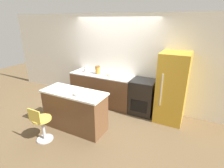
{
  "coord_description": "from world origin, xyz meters",
  "views": [
    {
      "loc": [
        2.2,
        -3.88,
        2.44
      ],
      "look_at": [
        0.41,
        -0.38,
        0.97
      ],
      "focal_mm": 28.0,
      "sensor_mm": 36.0,
      "label": 1
    }
  ],
  "objects_px": {
    "kettle": "(86,69)",
    "mixing_bowl": "(111,74)",
    "refrigerator": "(172,88)",
    "stool_chair": "(42,125)",
    "oven_range": "(143,97)"
  },
  "relations": [
    {
      "from": "refrigerator",
      "to": "kettle",
      "type": "distance_m",
      "value": 2.53
    },
    {
      "from": "kettle",
      "to": "mixing_bowl",
      "type": "distance_m",
      "value": 0.84
    },
    {
      "from": "oven_range",
      "to": "stool_chair",
      "type": "distance_m",
      "value": 2.59
    },
    {
      "from": "stool_chair",
      "to": "kettle",
      "type": "bearing_deg",
      "value": 98.56
    },
    {
      "from": "oven_range",
      "to": "kettle",
      "type": "xyz_separation_m",
      "value": [
        -1.8,
        -0.03,
        0.54
      ]
    },
    {
      "from": "oven_range",
      "to": "stool_chair",
      "type": "height_order",
      "value": "oven_range"
    },
    {
      "from": "refrigerator",
      "to": "stool_chair",
      "type": "xyz_separation_m",
      "value": [
        -2.21,
        -2.08,
        -0.48
      ]
    },
    {
      "from": "oven_range",
      "to": "stool_chair",
      "type": "relative_size",
      "value": 1.17
    },
    {
      "from": "oven_range",
      "to": "kettle",
      "type": "distance_m",
      "value": 1.88
    },
    {
      "from": "oven_range",
      "to": "stool_chair",
      "type": "bearing_deg",
      "value": -125.01
    },
    {
      "from": "oven_range",
      "to": "mixing_bowl",
      "type": "distance_m",
      "value": 1.08
    },
    {
      "from": "kettle",
      "to": "oven_range",
      "type": "bearing_deg",
      "value": 0.93
    },
    {
      "from": "oven_range",
      "to": "refrigerator",
      "type": "xyz_separation_m",
      "value": [
        0.72,
        -0.04,
        0.4
      ]
    },
    {
      "from": "oven_range",
      "to": "refrigerator",
      "type": "height_order",
      "value": "refrigerator"
    },
    {
      "from": "refrigerator",
      "to": "mixing_bowl",
      "type": "distance_m",
      "value": 1.68
    }
  ]
}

